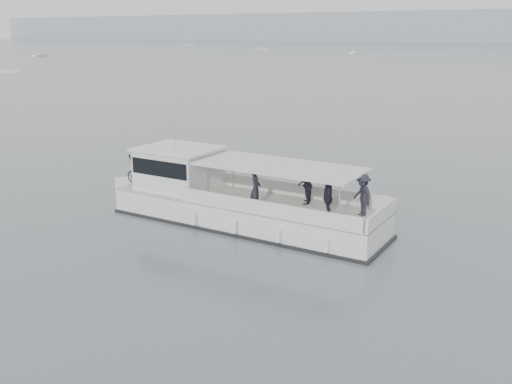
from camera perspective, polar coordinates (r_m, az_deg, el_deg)
The scene contains 3 objects.
ground at distance 28.50m, azimuth 5.60°, elevation -1.62°, with size 1400.00×1400.00×0.00m, color slate.
tour_boat at distance 26.38m, azimuth -3.30°, elevation -0.73°, with size 14.56×3.89×6.09m.
moored_fleet at distance 236.11m, azimuth 15.39°, elevation 13.14°, with size 426.24×356.22×10.77m.
Camera 1 is at (11.24, -24.79, 8.42)m, focal length 40.00 mm.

